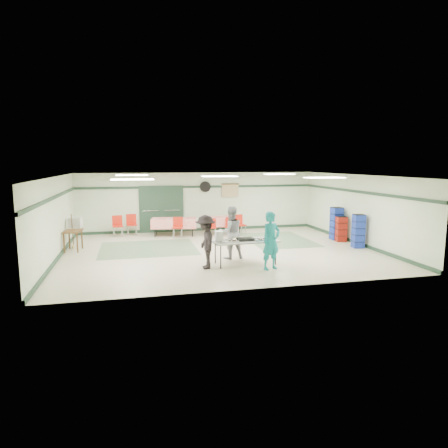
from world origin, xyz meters
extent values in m
plane|color=beige|center=(0.00, 0.00, 0.00)|extent=(11.00, 11.00, 0.00)
plane|color=silver|center=(0.00, 0.00, 2.70)|extent=(11.00, 11.00, 0.00)
plane|color=silver|center=(0.00, 4.50, 1.35)|extent=(11.00, 0.00, 11.00)
plane|color=silver|center=(0.00, -4.50, 1.35)|extent=(11.00, 0.00, 11.00)
plane|color=silver|center=(-5.50, 0.00, 1.35)|extent=(0.00, 9.00, 9.00)
plane|color=silver|center=(5.50, 0.00, 1.35)|extent=(0.00, 9.00, 9.00)
cube|color=#1F3A29|center=(0.00, 4.47, 2.05)|extent=(11.00, 0.06, 0.10)
cube|color=#1F3A29|center=(0.00, 4.47, 0.06)|extent=(11.00, 0.06, 0.12)
cube|color=#1F3A29|center=(-5.47, 0.00, 2.05)|extent=(0.06, 9.00, 0.10)
cube|color=#1F3A29|center=(-5.47, 0.00, 0.06)|extent=(0.06, 9.00, 0.12)
cube|color=#1F3A29|center=(5.47, 0.00, 2.05)|extent=(0.06, 9.00, 0.10)
cube|color=#1F3A29|center=(5.47, 0.00, 0.06)|extent=(0.06, 9.00, 0.12)
cube|color=#5C7C5A|center=(-2.50, 1.00, 0.00)|extent=(3.50, 3.00, 0.01)
cube|color=#5C7C5A|center=(2.80, 1.50, 0.00)|extent=(2.50, 3.50, 0.01)
cube|color=#999C99|center=(-2.20, 4.44, 1.05)|extent=(0.90, 0.06, 2.10)
cube|color=#999C99|center=(-1.25, 4.44, 1.05)|extent=(0.90, 0.06, 2.10)
cube|color=#1F3A29|center=(-1.73, 4.42, 1.05)|extent=(2.00, 0.03, 2.15)
cylinder|color=black|center=(0.30, 4.44, 2.05)|extent=(0.50, 0.10, 0.50)
cube|color=tan|center=(1.50, 4.44, 1.85)|extent=(0.80, 0.02, 0.60)
cube|color=#A7A6A2|center=(0.37, -2.05, 0.74)|extent=(2.08, 0.91, 0.04)
cylinder|color=black|center=(-0.50, -2.42, 0.36)|extent=(0.04, 0.04, 0.72)
cylinder|color=black|center=(1.27, -2.35, 0.36)|extent=(0.04, 0.04, 0.72)
cylinder|color=black|center=(-0.53, -1.75, 0.36)|extent=(0.04, 0.04, 0.72)
cylinder|color=black|center=(1.24, -1.69, 0.36)|extent=(0.04, 0.04, 0.72)
cube|color=silver|center=(0.89, -2.15, 0.77)|extent=(0.57, 0.44, 0.02)
cube|color=silver|center=(0.19, -1.99, 0.77)|extent=(0.62, 0.48, 0.02)
cube|color=silver|center=(-0.18, -2.12, 0.77)|extent=(0.57, 0.44, 0.02)
cube|color=black|center=(0.36, -2.07, 0.80)|extent=(0.52, 0.34, 0.08)
cube|color=white|center=(-0.46, -1.98, 0.91)|extent=(0.23, 0.21, 0.31)
imported|color=teal|center=(0.94, -2.80, 0.87)|extent=(0.74, 0.61, 1.73)
imported|color=gray|center=(0.11, -1.21, 0.87)|extent=(0.92, 0.75, 1.74)
imported|color=black|center=(-0.93, -2.26, 0.81)|extent=(0.65, 1.07, 1.62)
cube|color=red|center=(0.92, 3.41, 0.74)|extent=(1.69, 0.79, 0.05)
cube|color=red|center=(0.92, 3.41, 0.55)|extent=(1.69, 0.81, 0.40)
cylinder|color=black|center=(0.24, 3.11, 0.36)|extent=(0.04, 0.04, 0.72)
cylinder|color=black|center=(1.62, 3.17, 0.36)|extent=(0.04, 0.04, 0.72)
cylinder|color=black|center=(0.21, 3.66, 0.36)|extent=(0.04, 0.04, 0.72)
cylinder|color=black|center=(1.59, 3.72, 0.36)|extent=(0.04, 0.04, 0.72)
cube|color=red|center=(-1.28, 3.41, 0.74)|extent=(2.03, 1.12, 0.05)
cube|color=red|center=(-1.28, 3.41, 0.55)|extent=(2.03, 1.15, 0.40)
cylinder|color=black|center=(-2.13, 3.22, 0.36)|extent=(0.04, 0.04, 0.72)
cylinder|color=black|center=(-0.54, 2.97, 0.36)|extent=(0.04, 0.04, 0.72)
cylinder|color=black|center=(-2.03, 3.85, 0.36)|extent=(0.04, 0.04, 0.72)
cylinder|color=black|center=(-0.44, 3.60, 0.36)|extent=(0.04, 0.04, 0.72)
cube|color=red|center=(1.05, 2.76, 0.41)|extent=(0.47, 0.47, 0.04)
cube|color=red|center=(1.10, 2.92, 0.61)|extent=(0.36, 0.16, 0.37)
cylinder|color=silver|center=(0.86, 2.67, 0.20)|extent=(0.02, 0.02, 0.39)
cylinder|color=silver|center=(1.14, 2.57, 0.20)|extent=(0.02, 0.02, 0.39)
cylinder|color=silver|center=(0.95, 2.95, 0.20)|extent=(0.02, 0.02, 0.39)
cylinder|color=silver|center=(1.23, 2.85, 0.20)|extent=(0.02, 0.02, 0.39)
cube|color=red|center=(0.27, 2.76, 0.40)|extent=(0.40, 0.40, 0.04)
cube|color=red|center=(0.29, 2.92, 0.59)|extent=(0.36, 0.08, 0.36)
cylinder|color=silver|center=(0.11, 2.64, 0.19)|extent=(0.02, 0.02, 0.38)
cylinder|color=silver|center=(0.40, 2.60, 0.19)|extent=(0.02, 0.02, 0.38)
cylinder|color=silver|center=(0.15, 2.92, 0.19)|extent=(0.02, 0.02, 0.38)
cylinder|color=silver|center=(0.43, 2.89, 0.19)|extent=(0.02, 0.02, 0.38)
cube|color=red|center=(1.53, 2.76, 0.46)|extent=(0.51, 0.51, 0.04)
cube|color=red|center=(1.48, 2.95, 0.70)|extent=(0.42, 0.14, 0.42)
cylinder|color=silver|center=(1.41, 2.56, 0.22)|extent=(0.02, 0.02, 0.44)
cylinder|color=silver|center=(1.73, 2.64, 0.22)|extent=(0.02, 0.02, 0.44)
cylinder|color=silver|center=(1.32, 2.88, 0.22)|extent=(0.02, 0.02, 0.44)
cylinder|color=silver|center=(1.65, 2.97, 0.22)|extent=(0.02, 0.02, 0.44)
cube|color=red|center=(-1.20, 2.76, 0.45)|extent=(0.49, 0.49, 0.04)
cube|color=red|center=(-1.16, 2.94, 0.68)|extent=(0.41, 0.12, 0.41)
cylinder|color=silver|center=(-1.39, 2.63, 0.22)|extent=(0.02, 0.02, 0.43)
cylinder|color=silver|center=(-1.07, 2.57, 0.22)|extent=(0.02, 0.02, 0.43)
cylinder|color=silver|center=(-1.32, 2.96, 0.22)|extent=(0.02, 0.02, 0.43)
cylinder|color=silver|center=(-1.00, 2.89, 0.22)|extent=(0.02, 0.02, 0.43)
cube|color=red|center=(-3.07, 3.81, 0.47)|extent=(0.47, 0.47, 0.04)
cube|color=red|center=(-3.09, 4.01, 0.71)|extent=(0.43, 0.08, 0.43)
cylinder|color=silver|center=(-3.23, 3.62, 0.23)|extent=(0.02, 0.02, 0.45)
cylinder|color=silver|center=(-2.88, 3.66, 0.23)|extent=(0.02, 0.02, 0.45)
cylinder|color=silver|center=(-3.26, 3.97, 0.23)|extent=(0.02, 0.02, 0.45)
cylinder|color=silver|center=(-2.92, 4.00, 0.23)|extent=(0.02, 0.02, 0.45)
cube|color=red|center=(-3.66, 3.61, 0.47)|extent=(0.47, 0.47, 0.04)
cube|color=red|center=(-3.68, 3.80, 0.70)|extent=(0.43, 0.09, 0.42)
cylinder|color=silver|center=(-3.81, 3.42, 0.22)|extent=(0.02, 0.02, 0.45)
cylinder|color=silver|center=(-3.47, 3.46, 0.22)|extent=(0.02, 0.02, 0.45)
cylinder|color=silver|center=(-3.85, 3.76, 0.22)|extent=(0.02, 0.02, 0.45)
cylinder|color=silver|center=(-3.51, 3.80, 0.22)|extent=(0.02, 0.02, 0.45)
cube|color=navy|center=(5.15, 0.98, 0.67)|extent=(0.42, 0.42, 1.34)
cube|color=maroon|center=(5.15, 0.60, 0.51)|extent=(0.45, 0.45, 1.01)
cube|color=navy|center=(5.15, -0.67, 0.63)|extent=(0.44, 0.44, 1.26)
cube|color=brown|center=(-5.15, 1.21, 0.72)|extent=(0.66, 0.93, 0.05)
cube|color=brown|center=(-5.41, 0.88, 0.35)|extent=(0.05, 0.05, 0.70)
cube|color=brown|center=(-4.97, 0.83, 0.35)|extent=(0.05, 0.05, 0.70)
cube|color=brown|center=(-5.33, 1.59, 0.35)|extent=(0.05, 0.05, 0.70)
cube|color=brown|center=(-4.89, 1.54, 0.35)|extent=(0.05, 0.05, 0.70)
cube|color=#AAAAA6|center=(-5.15, 1.97, 0.93)|extent=(0.50, 0.45, 0.36)
cylinder|color=brown|center=(-5.23, 1.74, 0.66)|extent=(0.05, 0.21, 1.26)
camera|label=1|loc=(-3.05, -13.78, 3.16)|focal=32.00mm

